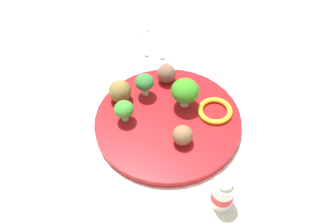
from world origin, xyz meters
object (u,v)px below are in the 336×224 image
pepper_ring_far_rim (216,112)px  meatball_mid_left (120,91)px  meatball_mid_right (166,73)px  broccoli_floret_mid_right (145,83)px  napkin (152,40)px  fork (145,37)px  knife (160,36)px  meatball_back_left (183,135)px  plate (168,122)px  yogurt_bottle (223,193)px  broccoli_floret_front_right (124,110)px  broccoli_floret_back_right (185,91)px

pepper_ring_far_rim → meatball_mid_left: bearing=67.8°
meatball_mid_right → pepper_ring_far_rim: (-0.11, -0.08, -0.01)m
broccoli_floret_mid_right → napkin: size_ratio=0.29×
meatball_mid_right → fork: size_ratio=0.32×
napkin → knife: size_ratio=1.17×
broccoli_floret_mid_right → meatball_back_left: size_ratio=1.32×
plate → yogurt_bottle: yogurt_bottle is taller
broccoli_floret_front_right → pepper_ring_far_rim: (-0.02, -0.17, -0.02)m
broccoli_floret_mid_right → knife: 0.21m
broccoli_floret_mid_right → pepper_ring_far_rim: broccoli_floret_mid_right is taller
broccoli_floret_back_right → fork: (0.24, 0.05, -0.05)m
broccoli_floret_back_right → fork: 0.24m
napkin → meatball_back_left: bearing=-178.9°
meatball_mid_right → knife: size_ratio=0.27×
broccoli_floret_back_right → pepper_ring_far_rim: size_ratio=0.90×
broccoli_floret_back_right → yogurt_bottle: bearing=-175.2°
broccoli_floret_mid_right → knife: bearing=-17.7°
meatball_mid_left → yogurt_bottle: yogurt_bottle is taller
broccoli_floret_mid_right → yogurt_bottle: size_ratio=0.73×
fork → knife: same height
meatball_mid_left → yogurt_bottle: bearing=-150.6°
plate → yogurt_bottle: bearing=-162.6°
pepper_ring_far_rim → knife: pepper_ring_far_rim is taller
fork → yogurt_bottle: 0.45m
broccoli_floret_back_right → broccoli_floret_mid_right: bearing=59.8°
broccoli_floret_front_right → napkin: size_ratio=0.26×
broccoli_floret_back_right → meatball_back_left: 0.09m
meatball_mid_left → yogurt_bottle: size_ratio=0.66×
meatball_back_left → napkin: meatball_back_left is taller
meatball_back_left → fork: 0.33m
meatball_mid_right → meatball_back_left: (-0.16, -0.00, -0.00)m
fork → knife: size_ratio=0.83×
broccoli_floret_front_right → fork: size_ratio=0.36×
meatball_mid_right → yogurt_bottle: size_ratio=0.58×
meatball_back_left → yogurt_bottle: 0.13m
napkin → fork: fork is taller
yogurt_bottle → meatball_mid_left: bearing=29.4°
broccoli_floret_mid_right → broccoli_floret_front_right: 0.08m
meatball_mid_left → meatball_back_left: bearing=-141.6°
broccoli_floret_front_right → napkin: broccoli_floret_front_right is taller
plate → meatball_back_left: (-0.06, -0.02, 0.03)m
napkin → knife: (0.01, -0.02, 0.00)m
broccoli_floret_back_right → meatball_mid_left: (0.04, 0.12, -0.01)m
broccoli_floret_back_right → fork: bearing=11.1°
plate → meatball_mid_left: 0.11m
broccoli_floret_mid_right → meatball_mid_right: size_ratio=1.25×
meatball_mid_right → fork: 0.17m
broccoli_floret_back_right → knife: bearing=2.5°
broccoli_floret_front_right → napkin: 0.26m
broccoli_floret_front_right → meatball_mid_left: (0.05, 0.00, -0.01)m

